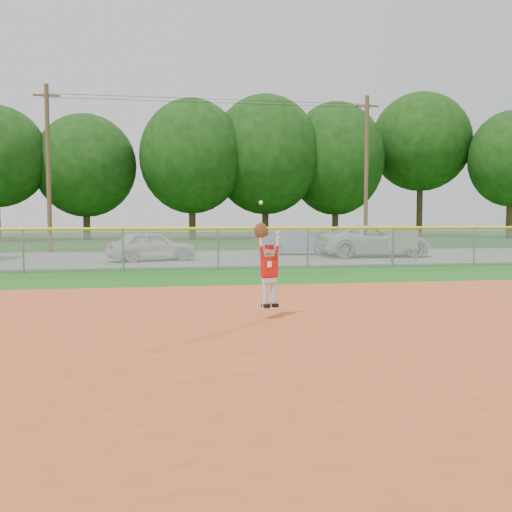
{
  "coord_description": "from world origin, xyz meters",
  "views": [
    {
      "loc": [
        -2.0,
        -10.44,
        1.94
      ],
      "look_at": [
        -0.04,
        1.37,
        1.1
      ],
      "focal_mm": 40.0,
      "sensor_mm": 36.0,
      "label": 1
    }
  ],
  "objects_px": {
    "ballplayer": "(268,265)",
    "car_white_b": "(375,241)",
    "car_white_a": "(151,246)",
    "sponsor_sign": "(404,239)",
    "car_blue": "(298,242)"
  },
  "relations": [
    {
      "from": "ballplayer",
      "to": "car_white_b",
      "type": "bearing_deg",
      "value": 62.41
    },
    {
      "from": "car_white_a",
      "to": "car_white_b",
      "type": "distance_m",
      "value": 10.41
    },
    {
      "from": "car_white_a",
      "to": "ballplayer",
      "type": "height_order",
      "value": "ballplayer"
    },
    {
      "from": "car_white_a",
      "to": "sponsor_sign",
      "type": "height_order",
      "value": "sponsor_sign"
    },
    {
      "from": "car_blue",
      "to": "car_white_b",
      "type": "relative_size",
      "value": 0.7
    },
    {
      "from": "car_white_b",
      "to": "sponsor_sign",
      "type": "relative_size",
      "value": 3.37
    },
    {
      "from": "car_white_a",
      "to": "sponsor_sign",
      "type": "xyz_separation_m",
      "value": [
        10.52,
        -2.19,
        0.32
      ]
    },
    {
      "from": "sponsor_sign",
      "to": "ballplayer",
      "type": "distance_m",
      "value": 14.73
    },
    {
      "from": "car_blue",
      "to": "ballplayer",
      "type": "height_order",
      "value": "ballplayer"
    },
    {
      "from": "car_blue",
      "to": "car_white_b",
      "type": "height_order",
      "value": "car_white_b"
    },
    {
      "from": "car_blue",
      "to": "sponsor_sign",
      "type": "height_order",
      "value": "sponsor_sign"
    },
    {
      "from": "car_white_a",
      "to": "sponsor_sign",
      "type": "distance_m",
      "value": 10.75
    },
    {
      "from": "car_white_b",
      "to": "car_white_a",
      "type": "bearing_deg",
      "value": 93.51
    },
    {
      "from": "car_white_a",
      "to": "car_blue",
      "type": "xyz_separation_m",
      "value": [
        7.19,
        2.92,
        -0.03
      ]
    },
    {
      "from": "car_white_b",
      "to": "ballplayer",
      "type": "height_order",
      "value": "ballplayer"
    }
  ]
}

